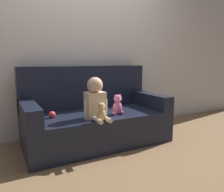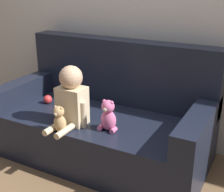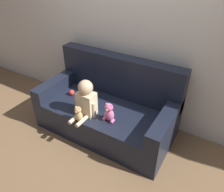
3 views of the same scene
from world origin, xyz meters
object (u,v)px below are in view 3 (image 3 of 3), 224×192
object	(u,v)px
teddy_bear_brown	(78,114)
toy_ball	(72,92)
couch	(109,108)
plush_toy_side	(109,113)
person_baby	(86,100)

from	to	relation	value
teddy_bear_brown	toy_ball	distance (m)	0.58
couch	plush_toy_side	distance (m)	0.39
person_baby	toy_ball	world-z (taller)	person_baby
person_baby	teddy_bear_brown	world-z (taller)	person_baby
couch	teddy_bear_brown	bearing A→B (deg)	-103.72
person_baby	toy_ball	xyz separation A→B (m)	(-0.43, 0.23, -0.17)
plush_toy_side	person_baby	bearing A→B (deg)	-173.78
person_baby	toy_ball	distance (m)	0.52
plush_toy_side	toy_ball	size ratio (longest dim) A/B	3.15
teddy_bear_brown	toy_ball	xyz separation A→B (m)	(-0.43, 0.39, -0.06)
plush_toy_side	teddy_bear_brown	bearing A→B (deg)	-148.07
person_baby	couch	bearing A→B (deg)	70.11
couch	toy_ball	world-z (taller)	couch
couch	plush_toy_side	bearing A→B (deg)	-57.93
toy_ball	person_baby	bearing A→B (deg)	-28.75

